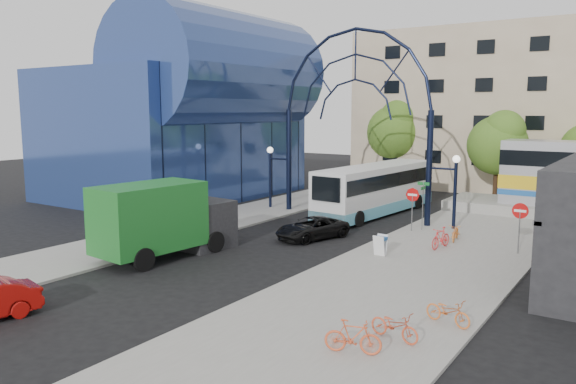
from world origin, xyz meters
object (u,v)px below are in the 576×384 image
Objects in this scene: tree_north_b at (396,129)px; sandwich_board at (380,243)px; tree_north_a at (499,142)px; bike_far_a at (448,311)px; black_suv at (312,228)px; bike_far_b at (353,337)px; gateway_arch at (355,85)px; green_truck at (166,220)px; bike_far_c at (395,326)px; stop_sign at (412,199)px; bike_near_a at (456,232)px; do_not_enter_sign at (520,216)px; city_bus at (376,189)px; street_name_sign at (423,196)px; bike_near_b at (441,238)px.

sandwich_board is at bearing -68.41° from tree_north_b.
tree_north_a is 4.26× the size of bike_far_a.
tree_north_b is 23.35m from black_suv.
bike_far_a is 0.99× the size of bike_far_b.
tree_north_b is (-10.00, 4.00, 0.66)m from tree_north_a.
green_truck is (-3.11, -13.51, -6.75)m from gateway_arch.
tree_north_b is 4.76× the size of bike_far_c.
stop_sign is 3.33m from bike_near_a.
bike_far_c is at bearing 171.25° from bike_far_a.
tree_north_a is at bearing 26.02° from bike_far_a.
stop_sign is at bearing 97.57° from sandwich_board.
tree_north_b reaches higher than do_not_enter_sign.
gateway_arch is 8.12× the size of bike_far_c.
bike_far_b is (8.97, -20.84, -1.11)m from city_bus.
gateway_arch reaches higher than bike_far_b.
gateway_arch reaches higher than bike_far_a.
stop_sign is 2.53× the size of sandwich_board.
tree_north_b is at bearing 41.46° from bike_far_a.
street_name_sign is 1.67× the size of bike_far_c.
sandwich_board is at bearing 37.77° from bike_far_c.
sandwich_board reaches higher than bike_far_a.
city_bus is 7.35× the size of bike_far_b.
bike_near_b is 1.05× the size of bike_far_c.
street_name_sign is at bearing 66.65° from black_suv.
do_not_enter_sign reaches higher than bike_far_c.
gateway_arch is at bearing 114.77° from black_suv.
stop_sign is at bearing -1.76° from bike_far_b.
tree_north_a is at bearing 91.46° from black_suv.
bike_far_b is at bearing -62.18° from city_bus.
tree_north_a is (1.32, 13.93, 2.61)m from stop_sign.
black_suv is (0.82, -6.46, -7.96)m from gateway_arch.
black_suv is at bearing 52.48° from bike_far_c.
bike_near_a is (2.45, -1.58, -1.56)m from street_name_sign.
stop_sign is 0.74m from street_name_sign.
tree_north_a is at bearing 62.83° from gateway_arch.
do_not_enter_sign is at bearing 26.62° from bike_near_b.
do_not_enter_sign is at bearing -23.53° from bike_far_b.
gateway_arch is 13.43m from do_not_enter_sign.
gateway_arch is at bearing 82.61° from green_truck.
street_name_sign is 19.81m from tree_north_b.
bike_far_a is at bearing -21.63° from black_suv.
street_name_sign reaches higher than bike_near_b.
green_truck is at bearing -88.51° from tree_north_b.
bike_near_a is 15.64m from bike_far_b.
street_name_sign is at bearing 61.11° from green_truck.
city_bus is at bearing -120.08° from tree_north_a.
bike_far_b is at bearing 170.24° from bike_far_c.
sandwich_board is (5.60, -8.02, -7.81)m from gateway_arch.
bike_far_b reaches higher than bike_far_a.
gateway_arch is 3.19× the size of black_suv.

